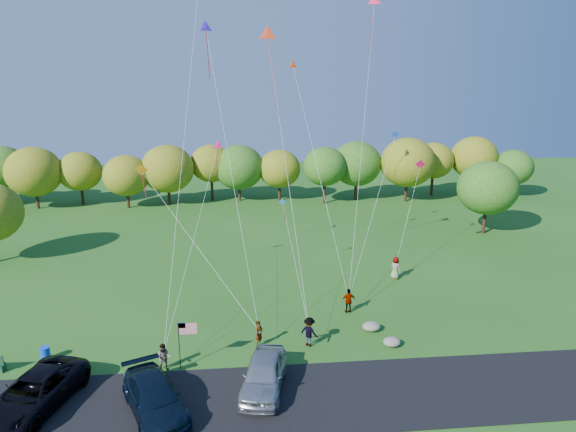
# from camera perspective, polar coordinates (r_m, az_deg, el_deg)

# --- Properties ---
(ground) EXTENTS (140.00, 140.00, 0.00)m
(ground) POSITION_cam_1_polar(r_m,az_deg,el_deg) (30.36, -3.29, -15.44)
(ground) COLOR #215618
(ground) RESTS_ON ground
(asphalt_lane) EXTENTS (44.00, 6.00, 0.06)m
(asphalt_lane) POSITION_cam_1_polar(r_m,az_deg,el_deg) (26.97, -2.90, -19.69)
(asphalt_lane) COLOR black
(asphalt_lane) RESTS_ON ground
(treeline) EXTENTS (76.58, 28.36, 8.72)m
(treeline) POSITION_cam_1_polar(r_m,az_deg,el_deg) (63.32, -6.55, 5.34)
(treeline) COLOR #342413
(treeline) RESTS_ON ground
(minivan_dark) EXTENTS (4.36, 6.44, 1.64)m
(minivan_dark) POSITION_cam_1_polar(r_m,az_deg,el_deg) (28.61, -26.35, -17.16)
(minivan_dark) COLOR black
(minivan_dark) RESTS_ON asphalt_lane
(minivan_navy) EXTENTS (4.22, 5.89, 1.58)m
(minivan_navy) POSITION_cam_1_polar(r_m,az_deg,el_deg) (26.36, -14.60, -18.98)
(minivan_navy) COLOR black
(minivan_navy) RESTS_ON asphalt_lane
(minivan_silver) EXTENTS (2.97, 5.26, 1.69)m
(minivan_silver) POSITION_cam_1_polar(r_m,az_deg,el_deg) (27.20, -2.70, -17.16)
(minivan_silver) COLOR #9FA3AA
(minivan_silver) RESTS_ON asphalt_lane
(flyer_a) EXTENTS (0.67, 0.70, 1.61)m
(flyer_a) POSITION_cam_1_polar(r_m,az_deg,el_deg) (31.11, -3.24, -12.93)
(flyer_a) COLOR #4C4C59
(flyer_a) RESTS_ON ground
(flyer_b) EXTENTS (0.83, 0.69, 1.56)m
(flyer_b) POSITION_cam_1_polar(r_m,az_deg,el_deg) (29.57, -13.63, -15.03)
(flyer_b) COLOR #4C4C59
(flyer_b) RESTS_ON ground
(flyer_c) EXTENTS (1.33, 1.25, 1.81)m
(flyer_c) POSITION_cam_1_polar(r_m,az_deg,el_deg) (31.09, 2.38, -12.74)
(flyer_c) COLOR #4C4C59
(flyer_c) RESTS_ON ground
(flyer_d) EXTENTS (1.03, 0.50, 1.71)m
(flyer_d) POSITION_cam_1_polar(r_m,az_deg,el_deg) (35.35, 6.76, -9.33)
(flyer_d) COLOR #4C4C59
(flyer_d) RESTS_ON ground
(flyer_e) EXTENTS (0.99, 1.04, 1.79)m
(flyer_e) POSITION_cam_1_polar(r_m,az_deg,el_deg) (41.59, 11.84, -5.66)
(flyer_e) COLOR #4C4C59
(flyer_e) RESTS_ON ground
(trash_barrel) EXTENTS (0.54, 0.54, 0.80)m
(trash_barrel) POSITION_cam_1_polar(r_m,az_deg,el_deg) (32.85, -25.38, -13.68)
(trash_barrel) COLOR blue
(trash_barrel) RESTS_ON ground
(flag_assembly) EXTENTS (1.02, 0.66, 2.76)m
(flag_assembly) POSITION_cam_1_polar(r_m,az_deg,el_deg) (28.88, -11.44, -12.69)
(flag_assembly) COLOR black
(flag_assembly) RESTS_ON ground
(boulder_near) EXTENTS (1.16, 0.91, 0.58)m
(boulder_near) POSITION_cam_1_polar(r_m,az_deg,el_deg) (33.41, 9.25, -12.02)
(boulder_near) COLOR gray
(boulder_near) RESTS_ON ground
(boulder_far) EXTENTS (1.05, 0.88, 0.55)m
(boulder_far) POSITION_cam_1_polar(r_m,az_deg,el_deg) (31.91, 11.47, -13.55)
(boulder_far) COLOR gray
(boulder_far) RESTS_ON ground
(kites_aloft) EXTENTS (22.40, 7.13, 20.78)m
(kites_aloft) POSITION_cam_1_polar(r_m,az_deg,el_deg) (39.14, -2.17, 19.36)
(kites_aloft) COLOR red
(kites_aloft) RESTS_ON ground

